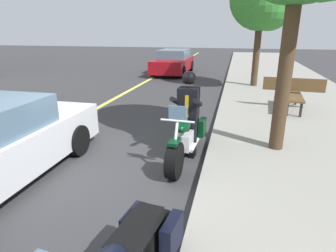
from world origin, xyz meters
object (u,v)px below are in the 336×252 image
at_px(bench_sidewalk, 293,91).
at_px(street_tree_curbside, 264,0).
at_px(rider_main, 188,107).
at_px(car_silver, 174,62).
at_px(motorcycle_main, 186,137).

height_order(bench_sidewalk, street_tree_curbside, street_tree_curbside).
bearing_deg(rider_main, car_silver, -166.35).
bearing_deg(street_tree_curbside, motorcycle_main, -12.66).
relative_size(bench_sidewalk, street_tree_curbside, 0.37).
bearing_deg(rider_main, bench_sidewalk, 145.52).
xyz_separation_m(rider_main, bench_sidewalk, (-3.82, 2.62, -0.32)).
bearing_deg(car_silver, rider_main, 13.65).
bearing_deg(bench_sidewalk, street_tree_curbside, -167.00).
distance_m(motorcycle_main, street_tree_curbside, 8.61).
relative_size(car_silver, bench_sidewalk, 2.51).
distance_m(car_silver, bench_sidewalk, 9.56).
bearing_deg(bench_sidewalk, rider_main, -34.48).
bearing_deg(car_silver, bench_sidewalk, 34.81).
distance_m(rider_main, bench_sidewalk, 4.64).
height_order(rider_main, car_silver, rider_main).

